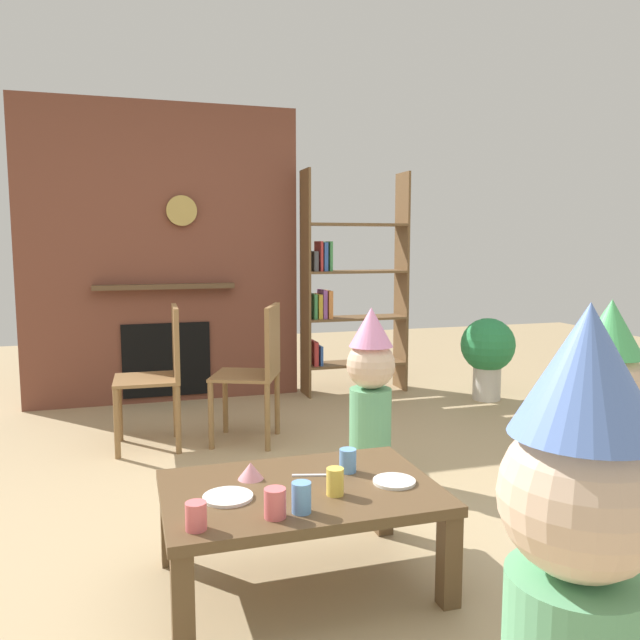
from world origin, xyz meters
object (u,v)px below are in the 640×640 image
Objects in this scene: paper_cup_near_left at (196,516)px; dining_chair_left at (161,368)px; child_by_the_chairs at (371,390)px; dining_chair_middle at (259,365)px; child_in_pink at (606,421)px; paper_plate_rear at (228,497)px; child_with_cone_hat at (577,578)px; bookshelf at (346,290)px; paper_cup_center at (275,503)px; potted_plant_tall at (488,350)px; paper_cup_far_right at (301,497)px; paper_cup_far_left at (348,461)px; paper_cup_near_right at (335,482)px; coffee_table at (301,501)px; paper_plate_front at (394,481)px; birthday_cake_slice at (251,471)px.

dining_chair_left reaches higher than paper_cup_near_left.
paper_cup_near_left is 0.09× the size of child_by_the_chairs.
child_by_the_chairs is at bearing 140.87° from dining_chair_middle.
paper_cup_near_left is 1.70m from child_in_pink.
paper_plate_rear is 1.32m from child_with_cone_hat.
bookshelf is 2.10m from child_by_the_chairs.
paper_cup_center is (-1.36, -3.15, -0.46)m from bookshelf.
potted_plant_tall is (2.04, 0.56, -0.10)m from dining_chair_middle.
paper_cup_near_left is 0.10× the size of dining_chair_left.
paper_plate_rear is at bearing 2.07° from child_in_pink.
dining_chair_middle is at bearing 79.89° from paper_cup_center.
potted_plant_tall reaches higher than paper_cup_far_right.
paper_cup_far_left is 1.33m from child_with_cone_hat.
paper_cup_near_right is at bearing 4.84° from child_in_pink.
potted_plant_tall reaches higher than paper_cup_center.
coffee_table is at bearing 132.68° from paper_cup_near_right.
coffee_table is at bearing 5.93° from paper_plate_rear.
paper_plate_front is at bearing 117.64° from dining_chair_middle.
dining_chair_middle is at bearing -131.12° from bookshelf.
paper_cup_near_right is 0.15× the size of potted_plant_tall.
dining_chair_left is (-1.61, -1.06, -0.38)m from bookshelf.
paper_cup_far_left is 0.93m from child_by_the_chairs.
paper_plate_front is at bearing 113.61° from dining_chair_left.
child_by_the_chairs reaches higher than paper_plate_front.
paper_plate_front is at bearing 1.92° from child_in_pink.
child_by_the_chairs is at bearing 45.80° from paper_plate_rear.
child_with_cone_hat is (0.02, -1.31, 0.20)m from paper_cup_far_left.
paper_cup_near_left reaches higher than paper_plate_front.
paper_plate_rear is (0.14, 0.22, -0.04)m from paper_cup_near_left.
paper_cup_far_left is (0.12, 0.21, -0.00)m from paper_cup_near_right.
dining_chair_middle is at bearing -10.55° from child_with_cone_hat.
paper_plate_rear is at bearing 97.87° from dining_chair_middle.
coffee_table is 10.88× the size of paper_cup_far_left.
paper_cup_far_left is (-0.99, -2.82, -0.46)m from bookshelf.
paper_cup_center reaches higher than birthday_cake_slice.
child_in_pink reaches higher than paper_cup_far_right.
paper_cup_far_left is 0.39m from birthday_cake_slice.
child_with_cone_hat reaches higher than child_by_the_chairs.
paper_cup_center reaches higher than coffee_table.
paper_cup_center is 0.53m from paper_plate_front.
paper_cup_near_right is at bearing -3.98° from child_with_cone_hat.
potted_plant_tall reaches higher than paper_plate_front.
paper_cup_far_right is at bearing -73.42° from birthday_cake_slice.
paper_cup_far_right is 0.44m from paper_plate_front.
paper_plate_front is (-0.86, -2.98, -0.50)m from bookshelf.
child_in_pink reaches higher than paper_cup_near_right.
paper_cup_far_left is 1.67m from dining_chair_middle.
paper_cup_near_left is at bearing -117.18° from bookshelf.
paper_plate_front is at bearing 13.27° from paper_cup_near_left.
potted_plant_tall reaches higher than paper_plate_rear.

